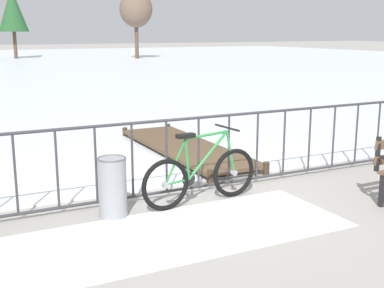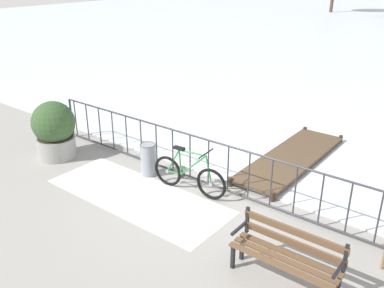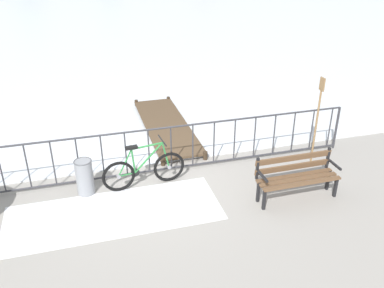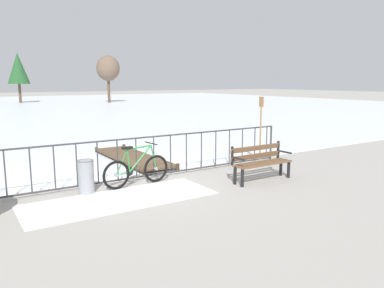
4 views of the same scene
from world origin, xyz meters
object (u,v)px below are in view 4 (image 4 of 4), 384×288
at_px(park_bench, 260,160).
at_px(oar_upright, 261,127).
at_px(trash_bin, 86,176).
at_px(bicycle_near_railing, 137,170).

relative_size(park_bench, oar_upright, 0.81).
distance_m(park_bench, trash_bin, 4.11).
relative_size(bicycle_near_railing, park_bench, 1.07).
xyz_separation_m(bicycle_near_railing, trash_bin, (-1.17, 0.05, 0.00)).
distance_m(trash_bin, oar_upright, 5.03).
bearing_deg(oar_upright, trash_bin, 178.89).
distance_m(bicycle_near_railing, trash_bin, 1.17).
relative_size(park_bench, trash_bin, 2.19).
xyz_separation_m(park_bench, trash_bin, (-3.92, 1.24, -0.14)).
bearing_deg(park_bench, oar_upright, 47.24).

